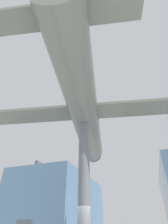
% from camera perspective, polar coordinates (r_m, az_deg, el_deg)
% --- Properties ---
extents(glass_pavilion_left, '(8.68, 15.47, 8.49)m').
position_cam_1_polar(glass_pavilion_left, '(28.25, -7.94, -28.58)').
color(glass_pavilion_left, slate).
rests_on(glass_pavilion_left, ground_plane).
extents(support_pylon_central, '(0.64, 0.64, 7.21)m').
position_cam_1_polar(support_pylon_central, '(10.09, 0.00, -22.16)').
color(support_pylon_central, slate).
rests_on(support_pylon_central, ground_plane).
extents(suspended_airplane, '(18.36, 16.00, 2.91)m').
position_cam_1_polar(suspended_airplane, '(12.04, 0.12, -0.50)').
color(suspended_airplane, slate).
rests_on(suspended_airplane, support_pylon_central).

